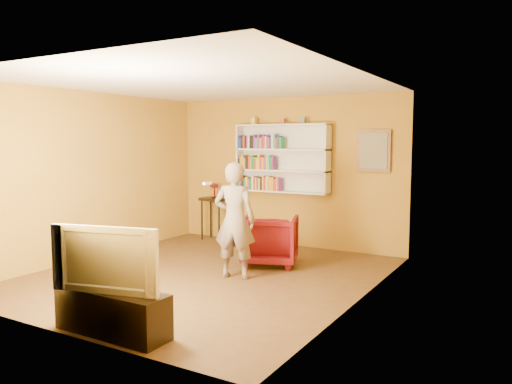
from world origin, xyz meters
TOP-DOWN VIEW (x-y plane):
  - room_shell at (0.00, 0.00)m, footprint 5.30×5.80m
  - bookshelf at (0.00, 2.41)m, footprint 1.80×0.29m
  - books_row_lower at (-0.43, 2.30)m, footprint 0.86×0.18m
  - books_row_middle at (-0.50, 2.30)m, footprint 0.74×0.19m
  - books_row_upper at (-0.41, 2.31)m, footprint 0.91×0.19m
  - ornament_left at (-0.59, 2.35)m, footprint 0.09×0.09m
  - ornament_centre at (0.01, 2.35)m, footprint 0.07×0.07m
  - ornament_right at (0.41, 2.35)m, footprint 0.08×0.08m
  - framed_painting at (1.65, 2.46)m, footprint 0.55×0.05m
  - console_table at (-1.42, 2.25)m, footprint 0.50×0.38m
  - ruby_lustre at (-1.42, 2.25)m, footprint 0.17×0.18m
  - armchair at (0.48, 1.01)m, footprint 1.06×1.07m
  - person at (0.42, 0.10)m, footprint 0.67×0.53m
  - game_remote at (0.20, -0.24)m, footprint 0.04×0.15m
  - tv_cabinet at (0.48, -2.25)m, footprint 1.24×0.37m
  - television at (0.48, -2.25)m, footprint 1.14×0.41m

SIDE VIEW (x-z plane):
  - tv_cabinet at x=0.48m, z-range 0.00..0.44m
  - armchair at x=0.48m, z-range 0.00..0.76m
  - console_table at x=-1.42m, z-range 0.27..1.09m
  - television at x=0.48m, z-range 0.44..1.10m
  - person at x=0.42m, z-range 0.00..1.62m
  - room_shell at x=0.00m, z-range -0.42..2.46m
  - ruby_lustre at x=-1.42m, z-range 0.88..1.17m
  - books_row_lower at x=-0.43m, z-range 1.00..1.27m
  - game_remote at x=0.20m, z-range 1.32..1.36m
  - books_row_middle at x=-0.50m, z-range 1.38..1.65m
  - bookshelf at x=0.00m, z-range 0.98..2.21m
  - framed_painting at x=1.65m, z-range 1.40..2.10m
  - books_row_upper at x=-0.41m, z-range 1.76..2.02m
  - ornament_centre at x=0.01m, z-range 2.21..2.31m
  - ornament_right at x=0.41m, z-range 2.21..2.32m
  - ornament_left at x=-0.59m, z-range 2.21..2.34m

